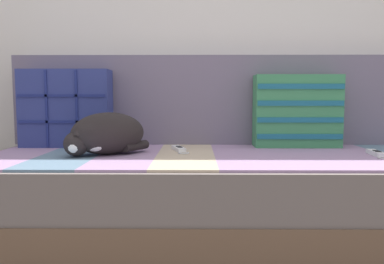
{
  "coord_description": "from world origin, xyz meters",
  "views": [
    {
      "loc": [
        -0.08,
        -1.52,
        0.64
      ],
      "look_at": [
        -0.1,
        0.04,
        0.49
      ],
      "focal_mm": 35.0,
      "sensor_mm": 36.0,
      "label": 1
    }
  ],
  "objects_px": {
    "couch": "(213,197)",
    "game_remote_far": "(376,153)",
    "sleeping_cat": "(105,135)",
    "game_remote_near": "(179,149)",
    "throw_pillow_quilted": "(66,108)",
    "throw_pillow_striped": "(297,111)"
  },
  "relations": [
    {
      "from": "sleeping_cat",
      "to": "game_remote_far",
      "type": "relative_size",
      "value": 1.89
    },
    {
      "from": "sleeping_cat",
      "to": "game_remote_far",
      "type": "xyz_separation_m",
      "value": [
        1.16,
        -0.01,
        -0.08
      ]
    },
    {
      "from": "couch",
      "to": "sleeping_cat",
      "type": "height_order",
      "value": "sleeping_cat"
    },
    {
      "from": "game_remote_near",
      "to": "sleeping_cat",
      "type": "bearing_deg",
      "value": -159.27
    },
    {
      "from": "couch",
      "to": "game_remote_far",
      "type": "xyz_separation_m",
      "value": [
        0.69,
        -0.07,
        0.21
      ]
    },
    {
      "from": "throw_pillow_quilted",
      "to": "game_remote_near",
      "type": "height_order",
      "value": "throw_pillow_quilted"
    },
    {
      "from": "throw_pillow_quilted",
      "to": "game_remote_far",
      "type": "height_order",
      "value": "throw_pillow_quilted"
    },
    {
      "from": "couch",
      "to": "throw_pillow_striped",
      "type": "xyz_separation_m",
      "value": [
        0.42,
        0.22,
        0.38
      ]
    },
    {
      "from": "game_remote_far",
      "to": "couch",
      "type": "bearing_deg",
      "value": 174.44
    },
    {
      "from": "throw_pillow_quilted",
      "to": "sleeping_cat",
      "type": "relative_size",
      "value": 1.22
    },
    {
      "from": "game_remote_near",
      "to": "throw_pillow_quilted",
      "type": "bearing_deg",
      "value": 164.73
    },
    {
      "from": "throw_pillow_quilted",
      "to": "game_remote_near",
      "type": "bearing_deg",
      "value": -15.27
    },
    {
      "from": "throw_pillow_quilted",
      "to": "throw_pillow_striped",
      "type": "relative_size",
      "value": 1.05
    },
    {
      "from": "throw_pillow_striped",
      "to": "throw_pillow_quilted",
      "type": "bearing_deg",
      "value": 179.98
    },
    {
      "from": "couch",
      "to": "throw_pillow_quilted",
      "type": "height_order",
      "value": "throw_pillow_quilted"
    },
    {
      "from": "sleeping_cat",
      "to": "game_remote_near",
      "type": "height_order",
      "value": "sleeping_cat"
    },
    {
      "from": "couch",
      "to": "throw_pillow_striped",
      "type": "relative_size",
      "value": 4.99
    },
    {
      "from": "throw_pillow_quilted",
      "to": "throw_pillow_striped",
      "type": "xyz_separation_m",
      "value": [
        1.15,
        -0.0,
        -0.01
      ]
    },
    {
      "from": "throw_pillow_quilted",
      "to": "game_remote_far",
      "type": "distance_m",
      "value": 1.45
    },
    {
      "from": "game_remote_near",
      "to": "game_remote_far",
      "type": "bearing_deg",
      "value": -8.59
    },
    {
      "from": "game_remote_near",
      "to": "couch",
      "type": "bearing_deg",
      "value": -21.19
    },
    {
      "from": "throw_pillow_quilted",
      "to": "game_remote_near",
      "type": "relative_size",
      "value": 2.28
    }
  ]
}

